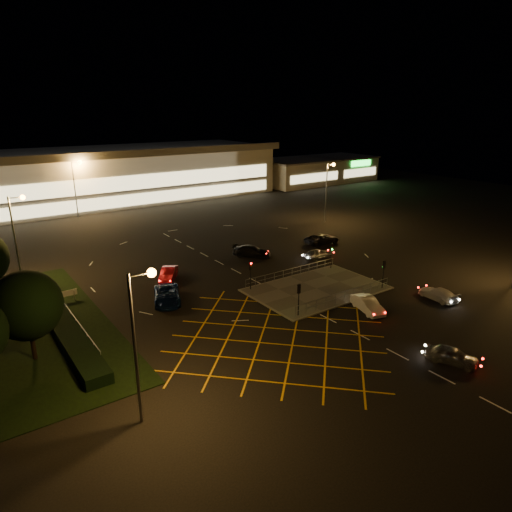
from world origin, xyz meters
TOP-DOWN VIEW (x-y plane):
  - ground at (0.00, 0.00)m, footprint 180.00×180.00m
  - pedestrian_island at (2.00, -2.00)m, footprint 14.00×9.00m
  - hedge at (-23.00, 6.00)m, footprint 2.00×26.00m
  - supermarket at (0.00, 61.95)m, footprint 72.00×26.50m
  - retail_unit_a at (46.00, 53.97)m, footprint 18.80×14.80m
  - retail_unit_b at (62.00, 53.96)m, footprint 14.80×14.80m
  - streetlight_sw at (-21.56, -12.00)m, footprint 1.78×0.56m
  - streetlight_nw at (-23.56, 18.00)m, footprint 1.78×0.56m
  - streetlight_ne at (24.44, 20.00)m, footprint 1.78×0.56m
  - streetlight_far_left at (-9.56, 48.00)m, footprint 1.78×0.56m
  - streetlight_far_right at (30.44, 50.00)m, footprint 1.78×0.56m
  - signal_sw at (-4.00, -5.99)m, footprint 0.28×0.30m
  - signal_se at (8.00, -5.99)m, footprint 0.28×0.30m
  - signal_nw at (-4.00, 1.99)m, footprint 0.28×0.30m
  - signal_ne at (8.00, 1.99)m, footprint 0.28×0.30m
  - tree_e at (-26.00, 0.00)m, footprint 5.40×5.40m
  - car_near_silver at (0.35, -19.23)m, footprint 3.01×4.20m
  - car_queue_white at (2.26, -9.00)m, footprint 2.70×4.56m
  - car_left_blue at (-12.78, 4.23)m, footprint 4.47×6.09m
  - car_far_dkgrey at (2.79, 11.60)m, footprint 4.85×5.11m
  - car_right_silver at (9.43, 5.83)m, footprint 3.97×1.90m
  - car_circ_red at (-9.97, 9.98)m, footprint 3.80×4.46m
  - car_east_grey at (14.54, 10.59)m, footprint 5.42×2.71m
  - car_approach_white at (10.43, -11.24)m, footprint 2.24×4.48m

SIDE VIEW (x-z plane):
  - ground at x=0.00m, z-range 0.00..0.00m
  - pedestrian_island at x=2.00m, z-range 0.00..0.12m
  - hedge at x=-23.00m, z-range 0.00..1.00m
  - car_approach_white at x=10.43m, z-range 0.00..1.25m
  - car_right_silver at x=9.43m, z-range 0.00..1.31m
  - car_near_silver at x=0.35m, z-range 0.00..1.33m
  - car_queue_white at x=2.26m, z-range 0.00..1.42m
  - car_circ_red at x=-9.97m, z-range 0.00..1.45m
  - car_far_dkgrey at x=2.79m, z-range 0.00..1.46m
  - car_east_grey at x=14.54m, z-range 0.00..1.47m
  - car_left_blue at x=-12.78m, z-range 0.00..1.54m
  - signal_sw at x=-4.00m, z-range 0.79..3.94m
  - signal_se at x=8.00m, z-range 0.79..3.94m
  - signal_nw at x=-4.00m, z-range 0.79..3.94m
  - signal_ne at x=8.00m, z-range 0.79..3.94m
  - retail_unit_a at x=46.00m, z-range 0.04..6.39m
  - retail_unit_b at x=62.00m, z-range 0.05..6.40m
  - tree_e at x=-26.00m, z-range 0.97..8.32m
  - supermarket at x=0.00m, z-range 0.06..10.56m
  - streetlight_sw at x=-21.56m, z-range 1.55..11.58m
  - streetlight_nw at x=-23.56m, z-range 1.55..11.58m
  - streetlight_ne at x=24.44m, z-range 1.55..11.58m
  - streetlight_far_left at x=-9.56m, z-range 1.55..11.58m
  - streetlight_far_right at x=30.44m, z-range 1.55..11.58m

